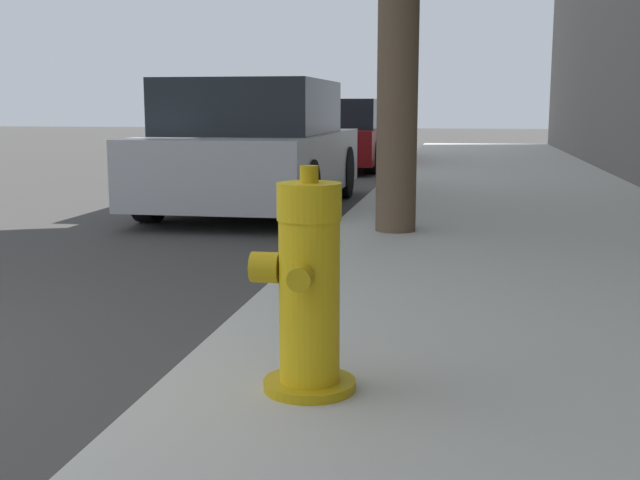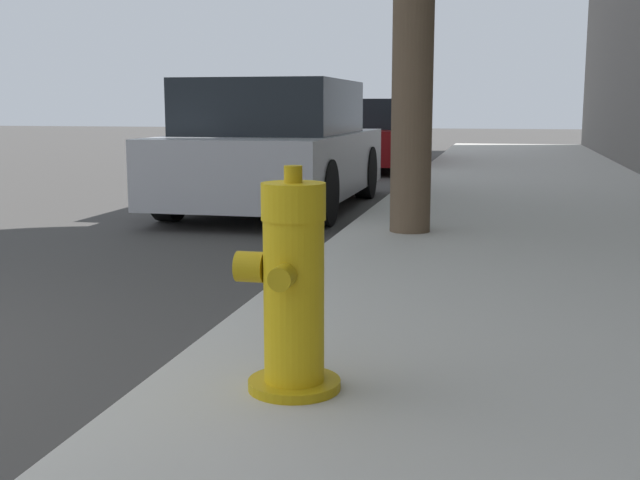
# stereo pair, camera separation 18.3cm
# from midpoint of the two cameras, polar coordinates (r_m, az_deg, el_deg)

# --- Properties ---
(fire_hydrant) EXTENTS (0.38, 0.39, 0.81)m
(fire_hydrant) POSITION_cam_midpoint_polar(r_m,az_deg,el_deg) (2.85, -0.14, -3.60)
(fire_hydrant) COLOR #C39C11
(fire_hydrant) RESTS_ON sidewalk_slab
(parked_car_near) EXTENTS (1.81, 4.00, 1.44)m
(parked_car_near) POSITION_cam_midpoint_polar(r_m,az_deg,el_deg) (9.13, -2.52, 6.56)
(parked_car_near) COLOR #B7B7BC
(parked_car_near) RESTS_ON ground_plane
(parked_car_mid) EXTENTS (1.82, 4.33, 1.28)m
(parked_car_mid) POSITION_cam_midpoint_polar(r_m,az_deg,el_deg) (15.27, 3.58, 7.47)
(parked_car_mid) COLOR maroon
(parked_car_mid) RESTS_ON ground_plane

